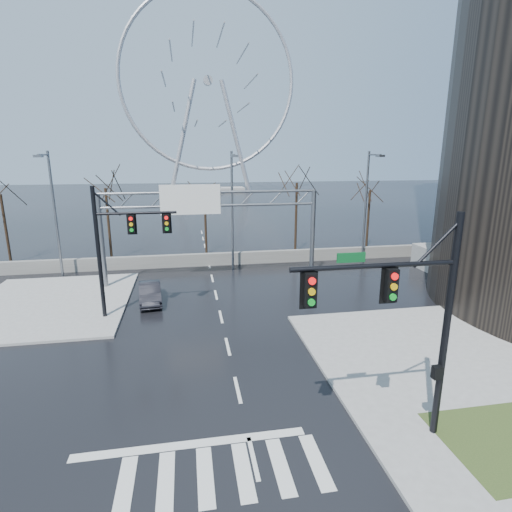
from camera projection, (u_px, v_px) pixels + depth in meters
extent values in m
plane|color=black|center=(238.00, 390.00, 16.96)|extent=(260.00, 260.00, 0.00)
cube|color=gray|center=(425.00, 347.00, 20.53)|extent=(12.00, 10.00, 0.15)
cube|color=gray|center=(51.00, 304.00, 26.55)|extent=(10.00, 12.00, 0.15)
cube|color=slate|center=(209.00, 259.00, 35.92)|extent=(52.00, 0.50, 1.10)
cylinder|color=black|center=(446.00, 332.00, 13.25)|extent=(0.24, 0.24, 8.00)
cylinder|color=black|center=(375.00, 266.00, 12.20)|extent=(5.40, 0.16, 0.16)
cube|color=black|center=(391.00, 285.00, 12.29)|extent=(0.35, 0.28, 1.05)
cube|color=black|center=(310.00, 290.00, 11.86)|extent=(0.35, 0.28, 1.05)
cylinder|color=black|center=(99.00, 255.00, 23.39)|extent=(0.24, 0.24, 8.00)
cylinder|color=black|center=(136.00, 213.00, 23.19)|extent=(4.60, 0.16, 0.16)
cube|color=black|center=(131.00, 224.00, 23.14)|extent=(0.35, 0.28, 1.05)
cube|color=black|center=(167.00, 223.00, 23.48)|extent=(0.35, 0.28, 1.05)
cylinder|color=slate|center=(102.00, 242.00, 29.08)|extent=(0.36, 0.36, 7.00)
cylinder|color=slate|center=(312.00, 235.00, 31.76)|extent=(0.36, 0.36, 7.00)
cylinder|color=slate|center=(211.00, 192.00, 29.55)|extent=(16.00, 0.20, 0.20)
cylinder|color=slate|center=(211.00, 206.00, 29.80)|extent=(16.00, 0.20, 0.20)
cube|color=#0A4D1F|center=(190.00, 200.00, 29.28)|extent=(4.20, 0.10, 2.00)
cube|color=silver|center=(190.00, 200.00, 29.22)|extent=(4.40, 0.02, 2.20)
cylinder|color=slate|center=(55.00, 216.00, 31.38)|extent=(0.20, 0.20, 10.00)
cylinder|color=slate|center=(43.00, 155.00, 29.17)|extent=(0.12, 2.20, 0.12)
cube|color=slate|center=(38.00, 156.00, 28.24)|extent=(0.50, 0.70, 0.18)
cylinder|color=slate|center=(232.00, 212.00, 33.72)|extent=(0.20, 0.20, 10.00)
cylinder|color=slate|center=(233.00, 155.00, 31.51)|extent=(0.12, 2.20, 0.12)
cube|color=slate|center=(235.00, 156.00, 30.58)|extent=(0.50, 0.70, 0.18)
cylinder|color=slate|center=(365.00, 209.00, 35.73)|extent=(0.20, 0.20, 10.00)
cylinder|color=slate|center=(375.00, 155.00, 33.52)|extent=(0.12, 2.20, 0.12)
cube|color=slate|center=(380.00, 156.00, 32.59)|extent=(0.50, 0.70, 0.18)
cylinder|color=black|center=(6.00, 229.00, 36.08)|extent=(0.24, 0.24, 6.30)
cylinder|color=black|center=(109.00, 225.00, 37.05)|extent=(0.24, 0.24, 6.75)
cylinder|color=black|center=(206.00, 225.00, 39.63)|extent=(0.24, 0.24, 5.85)
cylinder|color=black|center=(296.00, 218.00, 40.03)|extent=(0.24, 0.24, 7.02)
cylinder|color=black|center=(368.00, 220.00, 41.96)|extent=(0.24, 0.24, 6.12)
cube|color=gray|center=(211.00, 189.00, 108.35)|extent=(18.00, 6.00, 1.00)
torus|color=#B2B2B7|center=(208.00, 81.00, 101.56)|extent=(45.00, 1.00, 45.00)
cylinder|color=#B2B2B7|center=(208.00, 81.00, 101.56)|extent=(2.40, 1.50, 2.40)
cylinder|color=#B2B2B7|center=(182.00, 138.00, 103.85)|extent=(8.28, 1.20, 28.82)
cylinder|color=#B2B2B7|center=(236.00, 138.00, 106.19)|extent=(8.28, 1.20, 28.82)
imported|color=black|center=(150.00, 293.00, 26.87)|extent=(1.81, 4.14, 1.32)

